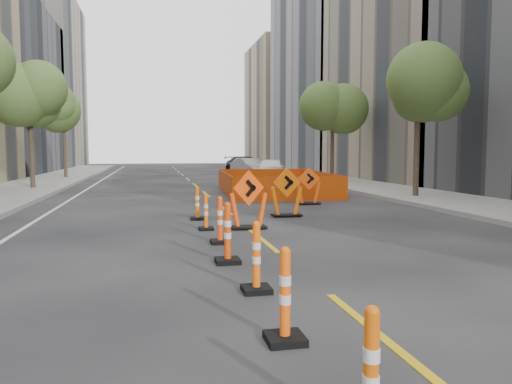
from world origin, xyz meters
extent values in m
plane|color=black|center=(0.00, 0.00, 0.00)|extent=(140.00, 140.00, 0.00)
cube|color=gray|center=(9.00, 12.00, 0.07)|extent=(4.00, 90.00, 0.15)
cube|color=gray|center=(-17.00, 55.60, 10.00)|extent=(12.00, 20.00, 20.00)
cube|color=gray|center=(17.00, 23.80, 7.00)|extent=(12.00, 16.00, 14.00)
cube|color=gray|center=(17.00, 40.20, 10.00)|extent=(12.00, 18.00, 20.00)
cube|color=tan|center=(17.00, 58.60, 8.00)|extent=(12.00, 14.00, 16.00)
cylinder|color=#382B1E|center=(-8.40, 20.00, 1.57)|extent=(0.24, 0.24, 3.15)
sphere|color=#375E28|center=(-8.40, 20.00, 4.55)|extent=(2.80, 2.80, 2.80)
cylinder|color=#382B1E|center=(-8.40, 30.00, 1.57)|extent=(0.24, 0.24, 3.15)
sphere|color=#375E28|center=(-8.40, 30.00, 4.55)|extent=(2.80, 2.80, 2.80)
cylinder|color=#382B1E|center=(8.40, 12.00, 1.57)|extent=(0.24, 0.24, 3.15)
sphere|color=#375E28|center=(8.40, 12.00, 4.55)|extent=(2.80, 2.80, 2.80)
cylinder|color=#382B1E|center=(8.40, 22.00, 1.57)|extent=(0.24, 0.24, 3.15)
sphere|color=#375E28|center=(8.40, 22.00, 4.55)|extent=(2.80, 2.80, 2.80)
imported|color=white|center=(5.14, 24.41, 0.77)|extent=(3.17, 4.89, 1.55)
imported|color=#9E9FA3|center=(4.77, 29.62, 0.72)|extent=(2.48, 4.60, 1.44)
imported|color=black|center=(5.42, 34.98, 0.75)|extent=(3.34, 5.53, 1.50)
camera|label=1|loc=(-2.46, -7.09, 2.07)|focal=35.00mm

